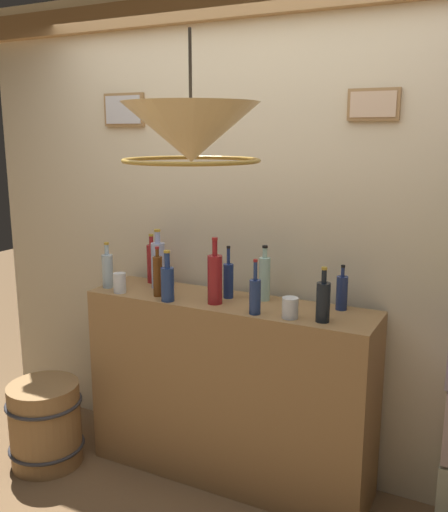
% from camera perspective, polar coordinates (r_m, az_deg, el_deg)
% --- Properties ---
extents(panelled_rear_partition, '(3.61, 0.15, 2.65)m').
position_cam_1_polar(panelled_rear_partition, '(3.14, 2.68, 3.55)').
color(panelled_rear_partition, beige).
rests_on(panelled_rear_partition, ground).
extents(bar_shelf_unit, '(1.56, 0.39, 1.01)m').
position_cam_1_polar(bar_shelf_unit, '(3.17, 0.42, -13.33)').
color(bar_shelf_unit, '#9E7547').
rests_on(bar_shelf_unit, ground).
extents(liquor_bottle_scotch, '(0.07, 0.07, 0.26)m').
position_cam_1_polar(liquor_bottle_scotch, '(2.68, 9.91, -4.46)').
color(liquor_bottle_scotch, black).
rests_on(liquor_bottle_scotch, bar_shelf_unit).
extents(liquor_bottle_vermouth, '(0.07, 0.07, 0.27)m').
position_cam_1_polar(liquor_bottle_vermouth, '(2.97, -5.68, -2.63)').
color(liquor_bottle_vermouth, navy).
rests_on(liquor_bottle_vermouth, bar_shelf_unit).
extents(liquor_bottle_vodka, '(0.06, 0.06, 0.23)m').
position_cam_1_polar(liquor_bottle_vodka, '(2.87, 11.74, -3.59)').
color(liquor_bottle_vodka, navy).
rests_on(liquor_bottle_vodka, bar_shelf_unit).
extents(liquor_bottle_tequila, '(0.05, 0.05, 0.28)m').
position_cam_1_polar(liquor_bottle_tequila, '(3.01, 0.44, -2.38)').
color(liquor_bottle_tequila, navy).
rests_on(liquor_bottle_tequila, bar_shelf_unit).
extents(liquor_bottle_mezcal, '(0.06, 0.06, 0.29)m').
position_cam_1_polar(liquor_bottle_mezcal, '(3.34, -7.25, -0.66)').
color(liquor_bottle_mezcal, maroon).
rests_on(liquor_bottle_mezcal, bar_shelf_unit).
extents(liquor_bottle_sherry, '(0.08, 0.08, 0.35)m').
position_cam_1_polar(liquor_bottle_sherry, '(2.90, -0.92, -2.25)').
color(liquor_bottle_sherry, maroon).
rests_on(liquor_bottle_sherry, bar_shelf_unit).
extents(liquor_bottle_rye, '(0.06, 0.06, 0.26)m').
position_cam_1_polar(liquor_bottle_rye, '(3.28, -11.60, -1.38)').
color(liquor_bottle_rye, '#A2BCCA').
rests_on(liquor_bottle_rye, bar_shelf_unit).
extents(liquor_bottle_rum, '(0.06, 0.06, 0.27)m').
position_cam_1_polar(liquor_bottle_rum, '(2.75, 3.13, -3.96)').
color(liquor_bottle_rum, navy).
rests_on(liquor_bottle_rum, bar_shelf_unit).
extents(liquor_bottle_gin, '(0.06, 0.06, 0.29)m').
position_cam_1_polar(liquor_bottle_gin, '(2.97, 4.08, -2.19)').
color(liquor_bottle_gin, '#A6D3C3').
rests_on(liquor_bottle_gin, bar_shelf_unit).
extents(liquor_bottle_bourbon, '(0.08, 0.08, 0.34)m').
position_cam_1_polar(liquor_bottle_bourbon, '(3.22, -6.62, -0.82)').
color(liquor_bottle_bourbon, '#A5B3E1').
rests_on(liquor_bottle_bourbon, bar_shelf_unit).
extents(liquor_bottle_amaro, '(0.05, 0.05, 0.27)m').
position_cam_1_polar(liquor_bottle_amaro, '(3.06, -6.66, -1.95)').
color(liquor_bottle_amaro, brown).
rests_on(liquor_bottle_amaro, bar_shelf_unit).
extents(glass_tumbler_rocks, '(0.07, 0.07, 0.11)m').
position_cam_1_polar(glass_tumbler_rocks, '(3.17, -10.42, -2.67)').
color(glass_tumbler_rocks, silver).
rests_on(glass_tumbler_rocks, bar_shelf_unit).
extents(glass_tumbler_highball, '(0.08, 0.08, 0.10)m').
position_cam_1_polar(glass_tumbler_highball, '(2.72, 6.65, -5.18)').
color(glass_tumbler_highball, silver).
rests_on(glass_tumbler_highball, bar_shelf_unit).
extents(pendant_lamp, '(0.52, 0.52, 0.47)m').
position_cam_1_polar(pendant_lamp, '(2.14, -3.33, 12.09)').
color(pendant_lamp, beige).
extents(wooden_barrel, '(0.43, 0.43, 0.48)m').
position_cam_1_polar(wooden_barrel, '(3.55, -17.48, -15.75)').
color(wooden_barrel, '#9E7547').
rests_on(wooden_barrel, ground).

